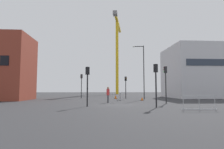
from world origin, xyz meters
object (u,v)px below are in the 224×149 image
at_px(pedestrian_walking, 108,93).
at_px(traffic_cone_on_verge, 142,99).
at_px(traffic_cone_by_barrier, 116,97).
at_px(traffic_light_corner, 156,78).
at_px(traffic_light_near, 166,79).
at_px(traffic_light_verge, 87,80).
at_px(traffic_light_crosswalk, 126,84).
at_px(construction_crane, 117,44).
at_px(streetlamp_tall, 143,68).
at_px(traffic_light_island, 81,82).

xyz_separation_m(pedestrian_walking, traffic_cone_on_verge, (4.84, 4.19, -0.84)).
bearing_deg(traffic_cone_by_barrier, traffic_light_corner, -81.63).
height_order(traffic_light_near, pedestrian_walking, traffic_light_near).
distance_m(traffic_light_verge, pedestrian_walking, 4.98).
bearing_deg(pedestrian_walking, traffic_light_crosswalk, 70.62).
distance_m(construction_crane, streetlamp_tall, 32.27).
xyz_separation_m(traffic_light_verge, pedestrian_walking, (2.02, 4.35, -1.34)).
bearing_deg(traffic_cone_by_barrier, construction_crane, 84.31).
xyz_separation_m(traffic_light_near, pedestrian_walking, (-6.16, 1.49, -1.62)).
xyz_separation_m(streetlamp_tall, traffic_light_verge, (-7.60, -11.20, -2.39)).
bearing_deg(pedestrian_walking, streetlamp_tall, 50.85).
xyz_separation_m(traffic_light_near, traffic_cone_on_verge, (-1.32, 5.68, -2.46)).
relative_size(traffic_light_corner, traffic_cone_on_verge, 7.54).
relative_size(traffic_light_island, traffic_light_corner, 1.11).
bearing_deg(traffic_light_corner, construction_crane, 89.23).
height_order(traffic_light_verge, traffic_cone_by_barrier, traffic_light_verge).
bearing_deg(construction_crane, pedestrian_walking, -96.74).
distance_m(traffic_light_near, traffic_light_island, 15.61).
distance_m(traffic_light_near, traffic_light_corner, 4.82).
xyz_separation_m(streetlamp_tall, traffic_cone_on_verge, (-0.74, -2.66, -4.57)).
relative_size(traffic_light_near, traffic_light_island, 0.98).
relative_size(traffic_light_verge, traffic_cone_by_barrier, 6.03).
bearing_deg(traffic_light_crosswalk, traffic_cone_on_verge, -73.58).
xyz_separation_m(traffic_light_near, traffic_light_corner, (-2.35, -4.21, -0.20)).
bearing_deg(traffic_cone_by_barrier, traffic_light_verge, -104.96).
bearing_deg(traffic_light_island, traffic_cone_on_verge, -34.43).
relative_size(streetlamp_tall, traffic_light_corner, 2.26).
bearing_deg(traffic_light_island, traffic_cone_by_barrier, -10.61).
height_order(streetlamp_tall, traffic_light_near, streetlamp_tall).
height_order(traffic_cone_on_verge, traffic_cone_by_barrier, traffic_cone_by_barrier).
height_order(streetlamp_tall, traffic_cone_on_verge, streetlamp_tall).
distance_m(streetlamp_tall, traffic_light_corner, 12.88).
xyz_separation_m(construction_crane, traffic_light_near, (1.78, -38.57, -13.36)).
bearing_deg(traffic_light_near, pedestrian_walking, 166.42).
bearing_deg(traffic_light_corner, traffic_light_verge, 167.04).
bearing_deg(traffic_light_near, traffic_cone_by_barrier, 112.98).
bearing_deg(traffic_light_corner, streetlamp_tall, 81.98).
bearing_deg(traffic_cone_by_barrier, streetlamp_tall, -31.07).
bearing_deg(traffic_cone_on_verge, traffic_light_island, 145.57).
bearing_deg(traffic_light_near, traffic_light_crosswalk, 104.69).
relative_size(traffic_light_verge, traffic_light_corner, 0.97).
bearing_deg(construction_crane, traffic_light_near, -87.36).
bearing_deg(traffic_light_island, traffic_light_near, -49.05).
bearing_deg(traffic_light_near, traffic_light_island, 130.95).
bearing_deg(traffic_light_island, traffic_light_corner, -63.77).
bearing_deg(traffic_light_near, traffic_cone_on_verge, 103.08).
bearing_deg(construction_crane, traffic_light_island, -107.53).
relative_size(construction_crane, traffic_cone_by_barrier, 41.28).
relative_size(traffic_light_near, pedestrian_walking, 2.21).
bearing_deg(traffic_cone_on_verge, traffic_light_near, -76.92).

